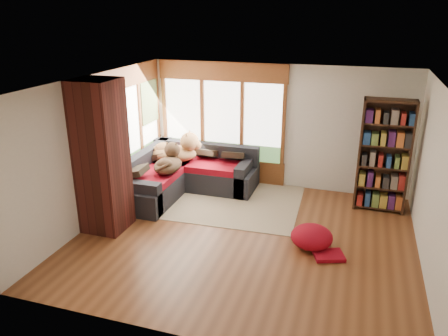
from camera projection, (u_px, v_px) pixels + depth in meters
The scene contains 17 objects.
floor at pixel (245, 238), 7.35m from camera, with size 5.50×5.50×0.00m, color brown.
ceiling at pixel (248, 83), 6.46m from camera, with size 5.50×5.50×0.00m, color white.
wall_back at pixel (277, 127), 9.15m from camera, with size 5.50×0.04×2.60m, color silver.
wall_front at pixel (186, 240), 4.67m from camera, with size 5.50×0.04×2.60m, color silver.
wall_left at pixel (95, 149), 7.69m from camera, with size 0.04×5.00×2.60m, color silver.
wall_right at pixel (435, 185), 6.13m from camera, with size 0.04×5.00×2.60m, color silver.
windows_back at pixel (222, 121), 9.44m from camera, with size 2.82×0.10×1.90m.
windows_left at pixel (130, 130), 8.74m from camera, with size 0.10×2.62×1.90m.
roller_blind at pixel (149, 102), 9.33m from camera, with size 0.03×0.72×0.90m, color #748D54.
brick_chimney at pixel (102, 157), 7.28m from camera, with size 0.70×0.70×2.60m, color #471914.
sectional_sofa at pixel (177, 174), 9.32m from camera, with size 2.20×2.20×0.80m.
area_rug at pixel (222, 199), 8.84m from camera, with size 3.12×2.39×0.01m, color beige.
bookshelf at pixel (384, 156), 8.04m from camera, with size 0.91×0.30×2.13m.
pouf at pixel (312, 236), 7.01m from camera, with size 0.67×0.67×0.36m, color #9B0614.
dog_tan at pixel (178, 151), 9.17m from camera, with size 1.09×0.74×0.56m.
dog_brindle at pixel (169, 162), 8.65m from camera, with size 0.58×0.88×0.46m.
throw_pillows at pixel (181, 151), 9.28m from camera, with size 1.98×1.68×0.45m.
Camera 1 is at (1.63, -6.30, 3.63)m, focal length 35.00 mm.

